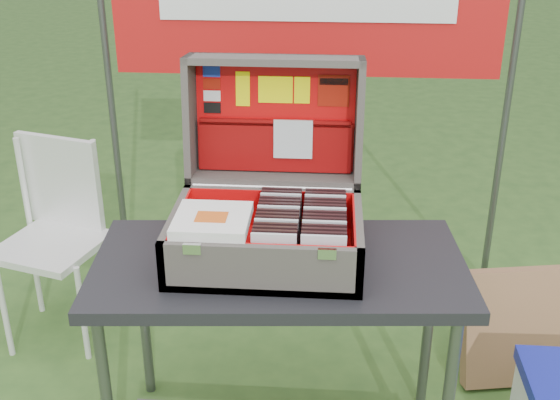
# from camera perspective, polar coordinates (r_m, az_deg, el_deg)

# --- Properties ---
(table) EXTENTS (1.18, 0.65, 0.71)m
(table) POSITION_cam_1_polar(r_m,az_deg,el_deg) (2.35, -0.06, -12.56)
(table) COLOR black
(table) RESTS_ON ground
(table_top) EXTENTS (1.18, 0.65, 0.04)m
(table_top) POSITION_cam_1_polar(r_m,az_deg,el_deg) (2.16, -0.06, -5.46)
(table_top) COLOR black
(table_top) RESTS_ON ground
(table_leg_fl) EXTENTS (0.04, 0.04, 0.67)m
(table_leg_fl) POSITION_cam_1_polar(r_m,az_deg,el_deg) (2.28, -13.89, -15.45)
(table_leg_fl) COLOR #59595B
(table_leg_fl) RESTS_ON ground
(table_leg_bl) EXTENTS (0.04, 0.04, 0.67)m
(table_leg_bl) POSITION_cam_1_polar(r_m,az_deg,el_deg) (2.62, -11.00, -9.21)
(table_leg_bl) COLOR #59595B
(table_leg_bl) RESTS_ON ground
(table_leg_br) EXTENTS (0.04, 0.04, 0.67)m
(table_leg_br) POSITION_cam_1_polar(r_m,az_deg,el_deg) (2.57, 11.95, -10.13)
(table_leg_br) COLOR #59595B
(table_leg_br) RESTS_ON ground
(suitcase) EXTENTS (0.57, 0.57, 0.55)m
(suitcase) POSITION_cam_1_polar(r_m,az_deg,el_deg) (2.09, -1.02, 2.51)
(suitcase) COLOR #655F59
(suitcase) RESTS_ON table
(suitcase_base_bottom) EXTENTS (0.57, 0.41, 0.02)m
(suitcase_base_bottom) POSITION_cam_1_polar(r_m,az_deg,el_deg) (2.15, -1.11, -4.65)
(suitcase_base_bottom) COLOR #655F59
(suitcase_base_bottom) RESTS_ON table_top
(suitcase_base_wall_front) EXTENTS (0.57, 0.02, 0.15)m
(suitcase_base_wall_front) POSITION_cam_1_polar(r_m,az_deg,el_deg) (1.95, -1.65, -5.75)
(suitcase_base_wall_front) COLOR #655F59
(suitcase_base_wall_front) RESTS_ON table_top
(suitcase_base_wall_back) EXTENTS (0.57, 0.02, 0.15)m
(suitcase_base_wall_back) POSITION_cam_1_polar(r_m,az_deg,el_deg) (2.29, -0.68, -0.85)
(suitcase_base_wall_back) COLOR #655F59
(suitcase_base_wall_back) RESTS_ON table_top
(suitcase_base_wall_left) EXTENTS (0.02, 0.41, 0.15)m
(suitcase_base_wall_left) POSITION_cam_1_polar(r_m,az_deg,el_deg) (2.16, -8.43, -2.82)
(suitcase_base_wall_left) COLOR #655F59
(suitcase_base_wall_left) RESTS_ON table_top
(suitcase_base_wall_right) EXTENTS (0.02, 0.41, 0.15)m
(suitcase_base_wall_right) POSITION_cam_1_polar(r_m,az_deg,el_deg) (2.12, 6.35, -3.35)
(suitcase_base_wall_right) COLOR #655F59
(suitcase_base_wall_right) RESTS_ON table_top
(suitcase_liner_floor) EXTENTS (0.53, 0.37, 0.01)m
(suitcase_liner_floor) POSITION_cam_1_polar(r_m,az_deg,el_deg) (2.15, -1.11, -4.32)
(suitcase_liner_floor) COLOR red
(suitcase_liner_floor) RESTS_ON suitcase_base_bottom
(suitcase_latch_left) EXTENTS (0.05, 0.01, 0.03)m
(suitcase_latch_left) POSITION_cam_1_polar(r_m,az_deg,el_deg) (1.94, -7.17, -3.97)
(suitcase_latch_left) COLOR silver
(suitcase_latch_left) RESTS_ON suitcase_base_wall_front
(suitcase_latch_right) EXTENTS (0.05, 0.01, 0.03)m
(suitcase_latch_right) POSITION_cam_1_polar(r_m,az_deg,el_deg) (1.90, 3.85, -4.39)
(suitcase_latch_right) COLOR silver
(suitcase_latch_right) RESTS_ON suitcase_base_wall_front
(suitcase_hinge) EXTENTS (0.52, 0.02, 0.02)m
(suitcase_hinge) POSITION_cam_1_polar(r_m,az_deg,el_deg) (2.27, -0.66, 1.02)
(suitcase_hinge) COLOR silver
(suitcase_hinge) RESTS_ON suitcase_base_wall_back
(suitcase_lid_back) EXTENTS (0.57, 0.07, 0.41)m
(suitcase_lid_back) POSITION_cam_1_polar(r_m,az_deg,el_deg) (2.36, -0.34, 6.82)
(suitcase_lid_back) COLOR #655F59
(suitcase_lid_back) RESTS_ON suitcase_base_wall_back
(suitcase_lid_rim_far) EXTENTS (0.57, 0.16, 0.04)m
(suitcase_lid_rim_far) POSITION_cam_1_polar(r_m,az_deg,el_deg) (2.26, -0.45, 11.30)
(suitcase_lid_rim_far) COLOR #655F59
(suitcase_lid_rim_far) RESTS_ON suitcase_lid_back
(suitcase_lid_rim_near) EXTENTS (0.57, 0.16, 0.04)m
(suitcase_lid_rim_near) POSITION_cam_1_polar(r_m,az_deg,el_deg) (2.34, -0.50, 1.85)
(suitcase_lid_rim_near) COLOR #655F59
(suitcase_lid_rim_near) RESTS_ON suitcase_lid_back
(suitcase_lid_rim_left) EXTENTS (0.02, 0.20, 0.42)m
(suitcase_lid_rim_left) POSITION_cam_1_polar(r_m,az_deg,el_deg) (2.33, -7.29, 6.60)
(suitcase_lid_rim_left) COLOR #655F59
(suitcase_lid_rim_left) RESTS_ON suitcase_lid_back
(suitcase_lid_rim_right) EXTENTS (0.02, 0.20, 0.42)m
(suitcase_lid_rim_right) POSITION_cam_1_polar(r_m,az_deg,el_deg) (2.29, 6.47, 6.29)
(suitcase_lid_rim_right) COLOR #655F59
(suitcase_lid_rim_right) RESTS_ON suitcase_lid_back
(suitcase_lid_liner) EXTENTS (0.53, 0.04, 0.36)m
(suitcase_lid_liner) POSITION_cam_1_polar(r_m,az_deg,el_deg) (2.34, -0.37, 6.75)
(suitcase_lid_liner) COLOR red
(suitcase_lid_liner) RESTS_ON suitcase_lid_back
(suitcase_liner_wall_front) EXTENTS (0.53, 0.01, 0.13)m
(suitcase_liner_wall_front) POSITION_cam_1_polar(r_m,az_deg,el_deg) (1.96, -1.61, -5.26)
(suitcase_liner_wall_front) COLOR red
(suitcase_liner_wall_front) RESTS_ON suitcase_base_bottom
(suitcase_liner_wall_back) EXTENTS (0.53, 0.01, 0.13)m
(suitcase_liner_wall_back) POSITION_cam_1_polar(r_m,az_deg,el_deg) (2.28, -0.71, -0.75)
(suitcase_liner_wall_back) COLOR red
(suitcase_liner_wall_back) RESTS_ON suitcase_base_bottom
(suitcase_liner_wall_left) EXTENTS (0.01, 0.37, 0.13)m
(suitcase_liner_wall_left) POSITION_cam_1_polar(r_m,az_deg,el_deg) (2.15, -8.08, -2.57)
(suitcase_liner_wall_left) COLOR red
(suitcase_liner_wall_left) RESTS_ON suitcase_base_bottom
(suitcase_liner_wall_right) EXTENTS (0.01, 0.37, 0.13)m
(suitcase_liner_wall_right) POSITION_cam_1_polar(r_m,az_deg,el_deg) (2.11, 5.98, -3.07)
(suitcase_liner_wall_right) COLOR red
(suitcase_liner_wall_right) RESTS_ON suitcase_base_bottom
(suitcase_lid_pocket) EXTENTS (0.51, 0.05, 0.17)m
(suitcase_lid_pocket) POSITION_cam_1_polar(r_m,az_deg,el_deg) (2.35, -0.42, 4.38)
(suitcase_lid_pocket) COLOR maroon
(suitcase_lid_pocket) RESTS_ON suitcase_lid_liner
(suitcase_pocket_edge) EXTENTS (0.50, 0.02, 0.02)m
(suitcase_pocket_edge) POSITION_cam_1_polar(r_m,az_deg,el_deg) (2.32, -0.42, 6.30)
(suitcase_pocket_edge) COLOR maroon
(suitcase_pocket_edge) RESTS_ON suitcase_lid_pocket
(suitcase_pocket_cd) EXTENTS (0.13, 0.02, 0.13)m
(suitcase_pocket_cd) POSITION_cam_1_polar(r_m,az_deg,el_deg) (2.32, 1.07, 4.96)
(suitcase_pocket_cd) COLOR silver
(suitcase_pocket_cd) RESTS_ON suitcase_lid_pocket
(lid_sticker_cc_a) EXTENTS (0.06, 0.01, 0.03)m
(lid_sticker_cc_a) POSITION_cam_1_polar(r_m,az_deg,el_deg) (2.34, -5.59, 10.35)
(lid_sticker_cc_a) COLOR #1933B2
(lid_sticker_cc_a) RESTS_ON suitcase_lid_liner
(lid_sticker_cc_b) EXTENTS (0.06, 0.01, 0.03)m
(lid_sticker_cc_b) POSITION_cam_1_polar(r_m,az_deg,el_deg) (2.34, -5.57, 9.38)
(lid_sticker_cc_b) COLOR #9B1406
(lid_sticker_cc_b) RESTS_ON suitcase_lid_liner
(lid_sticker_cc_c) EXTENTS (0.06, 0.01, 0.03)m
(lid_sticker_cc_c) POSITION_cam_1_polar(r_m,az_deg,el_deg) (2.35, -5.55, 8.42)
(lid_sticker_cc_c) COLOR white
(lid_sticker_cc_c) RESTS_ON suitcase_lid_liner
(lid_sticker_cc_d) EXTENTS (0.06, 0.01, 0.03)m
(lid_sticker_cc_d) POSITION_cam_1_polar(r_m,az_deg,el_deg) (2.36, -5.52, 7.47)
(lid_sticker_cc_d) COLOR black
(lid_sticker_cc_d) RESTS_ON suitcase_lid_liner
(lid_card_neon_tall) EXTENTS (0.05, 0.01, 0.11)m
(lid_card_neon_tall) POSITION_cam_1_polar(r_m,az_deg,el_deg) (2.33, -3.04, 9.00)
(lid_card_neon_tall) COLOR #F9F503
(lid_card_neon_tall) RESTS_ON suitcase_lid_liner
(lid_card_neon_main) EXTENTS (0.11, 0.01, 0.09)m
(lid_card_neon_main) POSITION_cam_1_polar(r_m,az_deg,el_deg) (2.32, -0.37, 8.96)
(lid_card_neon_main) COLOR #F9F503
(lid_card_neon_main) RESTS_ON suitcase_lid_liner
(lid_card_neon_small) EXTENTS (0.05, 0.01, 0.09)m
(lid_card_neon_small) POSITION_cam_1_polar(r_m,az_deg,el_deg) (2.32, 1.81, 8.91)
(lid_card_neon_small) COLOR #F9F503
(lid_card_neon_small) RESTS_ON suitcase_lid_liner
(lid_sticker_band) EXTENTS (0.10, 0.01, 0.10)m
(lid_sticker_band) POSITION_cam_1_polar(r_m,az_deg,el_deg) (2.31, 4.38, 8.84)
(lid_sticker_band) COLOR #9B1406
(lid_sticker_band) RESTS_ON suitcase_lid_liner
(lid_sticker_band_bar) EXTENTS (0.09, 0.01, 0.02)m
(lid_sticker_band_bar) POSITION_cam_1_polar(r_m,az_deg,el_deg) (2.31, 4.40, 9.57)
(lid_sticker_band_bar) COLOR black
(lid_sticker_band_bar) RESTS_ON suitcase_lid_liner
(cd_left_0) EXTENTS (0.13, 0.01, 0.15)m
(cd_left_0) POSITION_cam_1_polar(r_m,az_deg,el_deg) (1.97, -0.51, -4.65)
(cd_left_0) COLOR silver
(cd_left_0) RESTS_ON suitcase_liner_floor
(cd_left_1) EXTENTS (0.13, 0.01, 0.15)m
(cd_left_1) POSITION_cam_1_polar(r_m,az_deg,el_deg) (1.99, -0.46, -4.33)
(cd_left_1) COLOR black
(cd_left_1) RESTS_ON suitcase_liner_floor
(cd_left_2) EXTENTS (0.13, 0.01, 0.15)m
(cd_left_2) POSITION_cam_1_polar(r_m,az_deg,el_deg) (2.01, -0.40, -4.02)
(cd_left_2) COLOR black
(cd_left_2) RESTS_ON suitcase_liner_floor
(cd_left_3) EXTENTS (0.13, 0.01, 0.15)m
(cd_left_3) POSITION_cam_1_polar(r_m,az_deg,el_deg) (2.03, -0.35, -3.71)
(cd_left_3) COLOR black
(cd_left_3) RESTS_ON suitcase_liner_floor
(cd_left_4) EXTENTS (0.13, 0.01, 0.15)m
(cd_left_4) POSITION_cam_1_polar(r_m,az_deg,el_deg) (2.05, -0.30, -3.41)
(cd_left_4) COLOR silver
(cd_left_4) RESTS_ON suitcase_liner_floor
(cd_left_5) EXTENTS (0.13, 0.01, 0.15)m
(cd_left_5) POSITION_cam_1_polar(r_m,az_deg,el_deg) (2.07, -0.25, -3.12)
(cd_left_5) COLOR black
(cd_left_5) RESTS_ON suitcase_liner_floor
(cd_left_6) EXTENTS (0.13, 0.01, 0.15)m
(cd_left_6) POSITION_cam_1_polar(r_m,az_deg,el_deg) (2.09, -0.20, -2.83)
(cd_left_6) COLOR black
(cd_left_6) RESTS_ON suitcase_liner_floor
(cd_left_7) EXTENTS (0.13, 0.01, 0.15)m
(cd_left_7) POSITION_cam_1_polar(r_m,az_deg,el_deg) (2.11, -0.15, -2.55)
(cd_left_7) COLOR black
(cd_left_7) RESTS_ON suitcase_liner_floor
(cd_left_8) EXTENTS (0.13, 0.01, 0.15)m
(cd_left_8) POSITION_cam_1_polar(r_m,az_deg,el_deg) (2.13, -0.11, -2.27)
(cd_left_8) COLOR silver
(cd_left_8) RESTS_ON suitcase_liner_floor
(cd_left_9) EXTENTS (0.13, 0.01, 0.15)m
(cd_left_9) POSITION_cam_1_polar(r_m,az_deg,el_deg) (2.15, -0.06, -2.00)
(cd_left_9) COLOR black
(cd_left_9) RESTS_ON suitcase_liner_floor
(cd_left_10) EXTENTS (0.13, 0.01, 0.15)m
(cd_left_10) POSITION_cam_1_polar(r_m,az_deg,el_deg) (2.17, -0.02, -1.73)
(cd_left_10) COLOR black
(cd_left_10) RESTS_ON suitcase_liner_floor
(cd_left_11) EXTENTS (0.13, 0.01, 0.15)m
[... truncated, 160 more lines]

